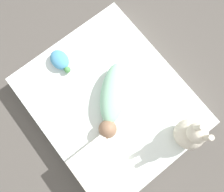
% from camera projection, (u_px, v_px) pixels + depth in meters
% --- Properties ---
extents(ground_plane, '(12.00, 12.00, 0.00)m').
position_uv_depth(ground_plane, '(111.00, 103.00, 1.73)').
color(ground_plane, '#514C47').
extents(bed_mattress, '(1.21, 1.03, 0.15)m').
position_uv_depth(bed_mattress, '(110.00, 102.00, 1.65)').
color(bed_mattress, white).
rests_on(bed_mattress, ground_plane).
extents(swaddled_baby, '(0.45, 0.47, 0.14)m').
position_uv_depth(swaddled_baby, '(113.00, 98.00, 1.51)').
color(swaddled_baby, '#99D6B2').
rests_on(swaddled_baby, bed_mattress).
extents(pillow, '(0.31, 0.30, 0.09)m').
position_uv_depth(pillow, '(99.00, 166.00, 1.45)').
color(pillow, white).
rests_on(pillow, bed_mattress).
extents(bunny_plush, '(0.20, 0.20, 0.38)m').
position_uv_depth(bunny_plush, '(191.00, 134.00, 1.40)').
color(bunny_plush, beige).
rests_on(bunny_plush, bed_mattress).
extents(turtle_plush, '(0.20, 0.12, 0.08)m').
position_uv_depth(turtle_plush, '(60.00, 60.00, 1.60)').
color(turtle_plush, '#4C99C6').
rests_on(turtle_plush, bed_mattress).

